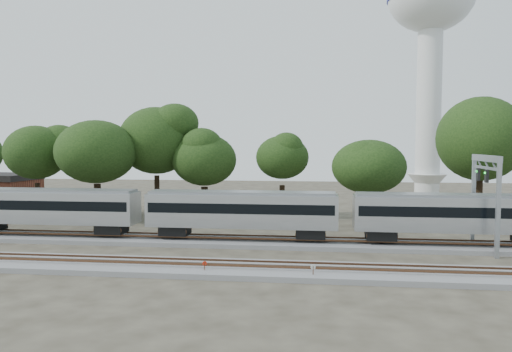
{
  "coord_description": "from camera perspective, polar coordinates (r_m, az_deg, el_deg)",
  "views": [
    {
      "loc": [
        10.75,
        -39.55,
        9.57
      ],
      "look_at": [
        5.31,
        5.0,
        6.43
      ],
      "focal_mm": 35.0,
      "sensor_mm": 36.0,
      "label": 1
    }
  ],
  "objects": [
    {
      "name": "train",
      "position": [
        46.48,
        -1.47,
        -3.82
      ],
      "size": [
        91.92,
        3.17,
        4.67
      ],
      "color": "#B5B8BD",
      "rests_on": "ground"
    },
    {
      "name": "switch_lever",
      "position": [
        35.94,
        -0.38,
        -11.2
      ],
      "size": [
        0.56,
        0.42,
        0.3
      ],
      "primitive_type": "cube",
      "rotation": [
        0.0,
        0.0,
        -0.26
      ],
      "color": "#512D19",
      "rests_on": "ground"
    },
    {
      "name": "signal_gantry",
      "position": [
        47.98,
        24.73,
        -0.52
      ],
      "size": [
        0.58,
        6.88,
        8.36
      ],
      "color": "gray",
      "rests_on": "ground"
    },
    {
      "name": "tree_1",
      "position": [
        66.95,
        -23.83,
        2.47
      ],
      "size": [
        8.33,
        8.33,
        11.75
      ],
      "color": "black",
      "rests_on": "ground"
    },
    {
      "name": "tree_6",
      "position": [
        56.39,
        12.77,
        1.02
      ],
      "size": [
        6.87,
        6.87,
        9.69
      ],
      "color": "black",
      "rests_on": "ground"
    },
    {
      "name": "track_near",
      "position": [
        38.31,
        -9.72,
        -10.21
      ],
      "size": [
        160.0,
        5.0,
        0.73
      ],
      "color": "slate",
      "rests_on": "ground"
    },
    {
      "name": "switch_stand_white",
      "position": [
        35.12,
        6.54,
        -10.65
      ],
      "size": [
        0.34,
        0.13,
        1.1
      ],
      "rotation": [
        0.0,
        0.0,
        0.29
      ],
      "color": "#512D19",
      "rests_on": "ground"
    },
    {
      "name": "water_tower",
      "position": [
        91.09,
        19.35,
        16.33
      ],
      "size": [
        14.32,
        14.32,
        39.64
      ],
      "color": "silver",
      "rests_on": "ground"
    },
    {
      "name": "brick_building",
      "position": [
        82.72,
        -27.15,
        -1.41
      ],
      "size": [
        10.91,
        8.47,
        4.78
      ],
      "rotation": [
        0.0,
        0.0,
        -0.15
      ],
      "color": "brown",
      "rests_on": "ground"
    },
    {
      "name": "tree_4",
      "position": [
        62.0,
        -5.93,
        1.82
      ],
      "size": [
        7.38,
        7.38,
        10.4
      ],
      "color": "black",
      "rests_on": "ground"
    },
    {
      "name": "tree_2",
      "position": [
        62.31,
        -17.76,
        2.64
      ],
      "size": [
        8.45,
        8.45,
        11.91
      ],
      "color": "black",
      "rests_on": "ground"
    },
    {
      "name": "tree_7",
      "position": [
        67.57,
        24.29,
        3.88
      ],
      "size": [
        10.02,
        10.02,
        14.13
      ],
      "color": "black",
      "rests_on": "ground"
    },
    {
      "name": "switch_stand_red",
      "position": [
        36.29,
        -5.89,
        -10.23
      ],
      "size": [
        0.32,
        0.16,
        1.04
      ],
      "rotation": [
        0.0,
        0.0,
        0.39
      ],
      "color": "#512D19",
      "rests_on": "ground"
    },
    {
      "name": "tree_5",
      "position": [
        62.21,
        3.02,
        2.12
      ],
      "size": [
        7.68,
        7.68,
        10.83
      ],
      "color": "black",
      "rests_on": "ground"
    },
    {
      "name": "tree_3",
      "position": [
        64.92,
        -11.32,
        3.97
      ],
      "size": [
        9.8,
        9.8,
        13.82
      ],
      "color": "black",
      "rests_on": "ground"
    },
    {
      "name": "ground",
      "position": [
        42.09,
        -8.13,
        -9.19
      ],
      "size": [
        160.0,
        160.0,
        0.0
      ],
      "primitive_type": "plane",
      "color": "#383328",
      "rests_on": "ground"
    },
    {
      "name": "track_far",
      "position": [
        47.73,
        -6.25,
        -7.34
      ],
      "size": [
        160.0,
        5.0,
        0.73
      ],
      "color": "slate",
      "rests_on": "ground"
    }
  ]
}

